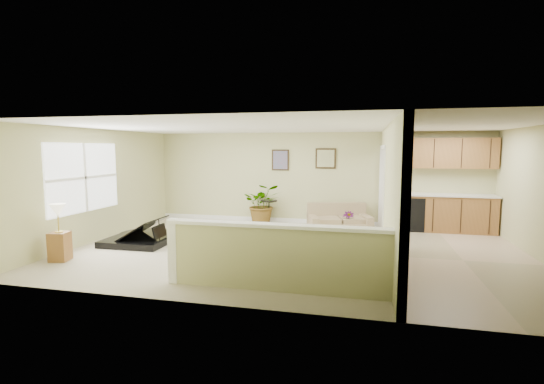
% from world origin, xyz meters
% --- Properties ---
extents(floor, '(9.00, 9.00, 0.00)m').
position_xyz_m(floor, '(0.00, 0.00, 0.00)').
color(floor, '#B8AB8F').
rests_on(floor, ground).
extents(back_wall, '(9.00, 0.04, 2.50)m').
position_xyz_m(back_wall, '(0.00, 3.00, 1.25)').
color(back_wall, '#C4C386').
rests_on(back_wall, floor).
extents(front_wall, '(9.00, 0.04, 2.50)m').
position_xyz_m(front_wall, '(0.00, -3.00, 1.25)').
color(front_wall, '#C4C386').
rests_on(front_wall, floor).
extents(left_wall, '(0.04, 6.00, 2.50)m').
position_xyz_m(left_wall, '(-4.50, 0.00, 1.25)').
color(left_wall, '#C4C386').
rests_on(left_wall, floor).
extents(ceiling, '(9.00, 6.00, 0.04)m').
position_xyz_m(ceiling, '(0.00, 0.00, 2.50)').
color(ceiling, white).
rests_on(ceiling, back_wall).
extents(kitchen_vinyl, '(2.70, 6.00, 0.01)m').
position_xyz_m(kitchen_vinyl, '(3.15, 0.00, 0.00)').
color(kitchen_vinyl, tan).
rests_on(kitchen_vinyl, floor).
extents(interior_partition, '(0.18, 5.99, 2.50)m').
position_xyz_m(interior_partition, '(1.80, 0.25, 1.22)').
color(interior_partition, '#C4C386').
rests_on(interior_partition, floor).
extents(pony_half_wall, '(3.42, 0.22, 1.00)m').
position_xyz_m(pony_half_wall, '(0.08, -2.30, 0.52)').
color(pony_half_wall, '#C4C386').
rests_on(pony_half_wall, floor).
extents(left_window, '(0.05, 2.15, 1.45)m').
position_xyz_m(left_window, '(-4.49, -0.50, 1.45)').
color(left_window, white).
rests_on(left_window, left_wall).
extents(wall_art_left, '(0.48, 0.04, 0.58)m').
position_xyz_m(wall_art_left, '(-0.95, 2.97, 1.75)').
color(wall_art_left, '#332512').
rests_on(wall_art_left, back_wall).
extents(wall_mirror, '(0.55, 0.04, 0.55)m').
position_xyz_m(wall_mirror, '(0.30, 2.97, 1.80)').
color(wall_mirror, '#332512').
rests_on(wall_mirror, back_wall).
extents(kitchen_cabinets, '(2.36, 0.65, 2.33)m').
position_xyz_m(kitchen_cabinets, '(3.19, 2.73, 0.87)').
color(kitchen_cabinets, '#976131').
rests_on(kitchen_cabinets, floor).
extents(piano, '(1.60, 1.65, 1.26)m').
position_xyz_m(piano, '(-3.45, -0.09, 0.53)').
color(piano, black).
rests_on(piano, floor).
extents(piano_bench, '(0.65, 0.85, 0.51)m').
position_xyz_m(piano_bench, '(-1.58, -0.29, 0.25)').
color(piano_bench, black).
rests_on(piano_bench, floor).
extents(loveseat, '(1.78, 1.30, 0.88)m').
position_xyz_m(loveseat, '(0.74, 2.30, 0.33)').
color(loveseat, tan).
rests_on(loveseat, floor).
extents(accent_table, '(0.45, 0.45, 0.66)m').
position_xyz_m(accent_table, '(-1.20, 2.65, 0.42)').
color(accent_table, black).
rests_on(accent_table, floor).
extents(palm_plant, '(1.18, 1.09, 1.11)m').
position_xyz_m(palm_plant, '(-1.38, 2.65, 0.54)').
color(palm_plant, black).
rests_on(palm_plant, floor).
extents(small_plant, '(0.29, 0.29, 0.52)m').
position_xyz_m(small_plant, '(0.96, 2.08, 0.22)').
color(small_plant, black).
rests_on(small_plant, floor).
extents(lamp_stand, '(0.37, 0.37, 1.06)m').
position_xyz_m(lamp_stand, '(-4.11, -1.70, 0.45)').
color(lamp_stand, '#976131').
rests_on(lamp_stand, floor).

